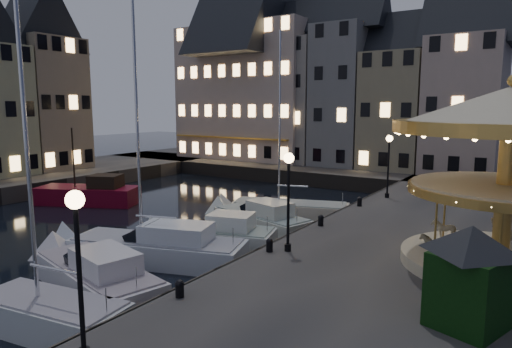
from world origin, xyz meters
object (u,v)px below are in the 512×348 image
Objects in this scene: bollard_d at (360,201)px; carousel at (509,143)px; streetlamp_a at (78,252)px; bollard_b at (270,245)px; motorboat_d at (211,237)px; motorboat_c at (150,248)px; red_fishing_boat at (90,195)px; motorboat_b at (92,275)px; streetlamp_b at (288,188)px; bollard_a at (180,288)px; motorboat_f at (281,211)px; streetlamp_c at (389,157)px; bollard_c at (321,220)px; motorboat_a at (38,314)px; ticket_kiosk at (471,259)px; motorboat_e at (256,220)px.

carousel is (8.28, -7.31, 4.43)m from bollard_d.
bollard_d is at bearing 91.72° from streetlamp_a.
bollard_b is 0.08× the size of motorboat_d.
carousel is (14.31, 4.23, 5.35)m from motorboat_c.
bollard_d is at bearing 13.95° from red_fishing_boat.
motorboat_c is at bearing 99.03° from motorboat_b.
streetlamp_b is 6.50m from bollard_a.
motorboat_f is 1.38× the size of carousel.
streetlamp_c is 9.34m from bollard_c.
motorboat_a reaches higher than ticket_kiosk.
carousel is at bearing -12.33° from bollard_c.
streetlamp_a is 6.18m from motorboat_a.
streetlamp_a is 0.51× the size of motorboat_b.
streetlamp_c reaches higher than motorboat_b.
motorboat_c reaches higher than streetlamp_b.
ticket_kiosk is at bearing -16.78° from red_fishing_boat.
bollard_d is 6.44m from motorboat_e.
motorboat_e reaches higher than bollard_c.
motorboat_d is 7.49m from motorboat_f.
motorboat_f reaches higher than motorboat_a.
red_fishing_boat is (-14.65, -0.66, 0.06)m from motorboat_e.
bollard_d is 0.07× the size of motorboat_b.
motorboat_a is (-4.22, -2.30, -1.07)m from bollard_a.
bollard_d is (0.00, 10.50, 0.00)m from bollard_b.
motorboat_b is at bearing -138.88° from bollard_b.
bollard_d is at bearing 60.01° from motorboat_d.
motorboat_d is 2.09× the size of ticket_kiosk.
motorboat_c is 10.69m from motorboat_f.
streetlamp_a reaches higher than motorboat_b.
streetlamp_b is 0.55× the size of motorboat_e.
motorboat_c is at bearing -166.87° from streetlamp_b.
motorboat_f is at bearing 93.05° from motorboat_e.
carousel reaches higher than motorboat_b.
ticket_kiosk is (-0.27, -5.80, -2.78)m from carousel.
streetlamp_a is 9.82m from bollard_b.
ticket_kiosk is (14.04, -1.57, 2.57)m from motorboat_c.
bollard_a is 0.05× the size of motorboat_a.
red_fishing_boat is (-14.48, -3.92, 0.17)m from motorboat_f.
bollard_a is at bearing -90.00° from bollard_c.
motorboat_e is (-4.80, 11.82, -0.96)m from bollard_a.
motorboat_a is at bearing -118.40° from bollard_b.
streetlamp_a is at bearing -87.63° from bollard_c.
carousel is at bearing 41.32° from motorboat_a.
bollard_c is 11.18m from ticket_kiosk.
bollard_d is at bearing 90.00° from bollard_a.
motorboat_a is at bearing -87.50° from motorboat_f.
streetlamp_a reaches higher than motorboat_d.
motorboat_d is (-4.85, -2.90, -0.97)m from bollard_c.
bollard_d is at bearing 121.43° from ticket_kiosk.
motorboat_b is at bearing 141.77° from streetlamp_a.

